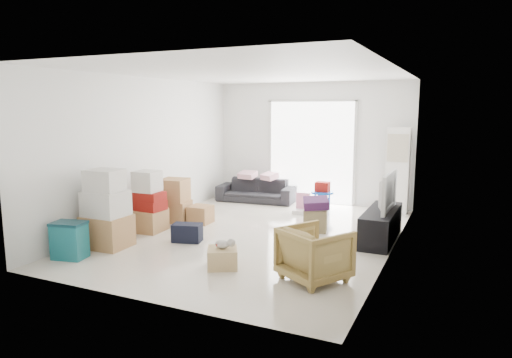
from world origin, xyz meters
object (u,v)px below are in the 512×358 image
at_px(tv_console, 381,225).
at_px(sofa, 256,187).
at_px(television, 382,206).
at_px(ac_tower, 398,171).
at_px(wood_crate, 222,258).
at_px(armchair, 315,251).
at_px(storage_bins, 69,240).
at_px(ottoman, 316,220).
at_px(kids_table, 322,190).

xyz_separation_m(tv_console, sofa, (-3.14, 1.98, 0.09)).
bearing_deg(sofa, television, -38.03).
height_order(ac_tower, wood_crate, ac_tower).
bearing_deg(armchair, sofa, -25.83).
relative_size(tv_console, television, 1.43).
distance_m(storage_bins, ottoman, 4.00).
relative_size(sofa, storage_bins, 3.29).
relative_size(tv_console, storage_bins, 2.84).
distance_m(sofa, armchair, 4.90).
bearing_deg(kids_table, armchair, -74.86).
xyz_separation_m(sofa, armchair, (2.68, -4.09, 0.03)).
bearing_deg(sofa, ac_tower, -3.04).
relative_size(sofa, ottoman, 4.51).
xyz_separation_m(ac_tower, kids_table, (-1.44, -0.43, -0.44)).
bearing_deg(wood_crate, sofa, 108.67).
xyz_separation_m(ac_tower, tv_console, (0.05, -2.13, -0.62)).
xyz_separation_m(television, kids_table, (-1.49, 1.70, -0.15)).
relative_size(television, ottoman, 2.72).
relative_size(armchair, kids_table, 1.23).
bearing_deg(tv_console, ottoman, 174.13).
distance_m(tv_console, storage_bins, 4.79).
bearing_deg(television, armchair, 168.76).
bearing_deg(ac_tower, television, -88.65).
bearing_deg(tv_console, sofa, 147.79).
bearing_deg(kids_table, sofa, 170.33).
distance_m(tv_console, television, 0.32).
xyz_separation_m(armchair, wood_crate, (-1.28, -0.07, -0.24)).
bearing_deg(sofa, wood_crate, -77.16).
height_order(television, wood_crate, television).
distance_m(storage_bins, kids_table, 5.08).
relative_size(tv_console, sofa, 0.86).
xyz_separation_m(ac_tower, armchair, (-0.41, -4.24, -0.50)).
bearing_deg(television, wood_crate, 142.57).
bearing_deg(storage_bins, ac_tower, 51.87).
xyz_separation_m(ac_tower, television, (0.05, -2.13, -0.30)).
bearing_deg(sofa, storage_bins, -104.91).
bearing_deg(ac_tower, tv_console, -88.65).
bearing_deg(ottoman, storage_bins, -133.67).
xyz_separation_m(ottoman, wood_crate, (-0.59, -2.30, -0.06)).
relative_size(ac_tower, television, 1.65).
bearing_deg(armchair, ottoman, -42.10).
xyz_separation_m(sofa, ottoman, (2.00, -1.86, -0.15)).
height_order(ottoman, kids_table, kids_table).
height_order(tv_console, ottoman, tv_console).
relative_size(ac_tower, tv_console, 1.15).
bearing_deg(armchair, television, -71.26).
distance_m(tv_console, ottoman, 1.15).
bearing_deg(ac_tower, ottoman, -118.43).
distance_m(sofa, ottoman, 2.74).
distance_m(sofa, wood_crate, 4.40).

